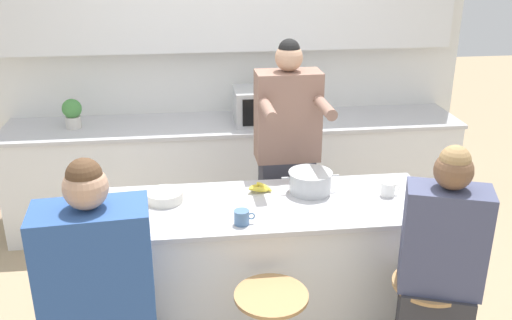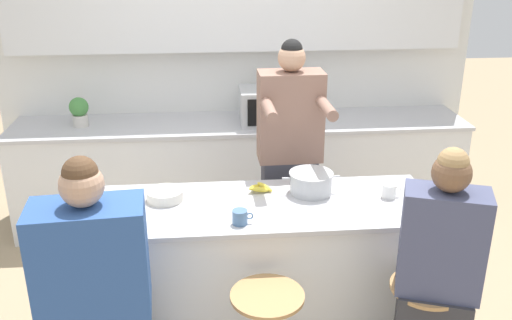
{
  "view_description": "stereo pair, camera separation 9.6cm",
  "coord_description": "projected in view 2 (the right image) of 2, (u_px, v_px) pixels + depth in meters",
  "views": [
    {
      "loc": [
        -0.37,
        -2.94,
        2.36
      ],
      "look_at": [
        0.0,
        0.07,
        1.14
      ],
      "focal_mm": 40.0,
      "sensor_mm": 36.0,
      "label": 1
    },
    {
      "loc": [
        -0.27,
        -2.95,
        2.36
      ],
      "look_at": [
        0.0,
        0.07,
        1.14
      ],
      "focal_mm": 40.0,
      "sensor_mm": 36.0,
      "label": 2
    }
  ],
  "objects": [
    {
      "name": "potted_plant",
      "position": [
        79.0,
        111.0,
        4.53
      ],
      "size": [
        0.15,
        0.15,
        0.24
      ],
      "color": "beige",
      "rests_on": "back_counter"
    },
    {
      "name": "person_cooking",
      "position": [
        289.0,
        170.0,
        3.86
      ],
      "size": [
        0.43,
        0.55,
        1.74
      ],
      "rotation": [
        0.0,
        0.0,
        0.02
      ],
      "color": "#383842",
      "rests_on": "ground_plane"
    },
    {
      "name": "fruit_bowl",
      "position": [
        122.0,
        212.0,
        3.12
      ],
      "size": [
        0.18,
        0.18,
        0.08
      ],
      "color": "silver",
      "rests_on": "kitchen_island"
    },
    {
      "name": "banana_bunch",
      "position": [
        260.0,
        188.0,
        3.45
      ],
      "size": [
        0.17,
        0.12,
        0.05
      ],
      "color": "yellow",
      "rests_on": "kitchen_island"
    },
    {
      "name": "coffee_cup_far",
      "position": [
        240.0,
        217.0,
        3.07
      ],
      "size": [
        0.11,
        0.08,
        0.08
      ],
      "color": "#4C7099",
      "rests_on": "kitchen_island"
    },
    {
      "name": "person_seated_near",
      "position": [
        435.0,
        292.0,
        2.89
      ],
      "size": [
        0.45,
        0.37,
        1.44
      ],
      "rotation": [
        0.0,
        0.0,
        -0.34
      ],
      "color": "#333338",
      "rests_on": "ground_plane"
    },
    {
      "name": "coffee_cup_near",
      "position": [
        389.0,
        191.0,
        3.37
      ],
      "size": [
        0.12,
        0.08,
        0.08
      ],
      "color": "white",
      "rests_on": "kitchen_island"
    },
    {
      "name": "cooking_pot",
      "position": [
        311.0,
        183.0,
        3.42
      ],
      "size": [
        0.35,
        0.27,
        0.13
      ],
      "color": "#B7BABC",
      "rests_on": "kitchen_island"
    },
    {
      "name": "kitchen_island",
      "position": [
        257.0,
        269.0,
        3.46
      ],
      "size": [
        2.07,
        0.69,
        0.89
      ],
      "color": "black",
      "rests_on": "ground_plane"
    },
    {
      "name": "microwave",
      "position": [
        269.0,
        106.0,
        4.62
      ],
      "size": [
        0.48,
        0.37,
        0.28
      ],
      "color": "#B2B5B7",
      "rests_on": "back_counter"
    },
    {
      "name": "wall_back",
      "position": [
        237.0,
        37.0,
        4.74
      ],
      "size": [
        4.02,
        0.22,
        2.7
      ],
      "color": "silver",
      "rests_on": "ground_plane"
    },
    {
      "name": "back_counter",
      "position": [
        241.0,
        172.0,
        4.86
      ],
      "size": [
        3.73,
        0.65,
        0.91
      ],
      "color": "silver",
      "rests_on": "ground_plane"
    },
    {
      "name": "person_wrapped_blanket",
      "position": [
        97.0,
        306.0,
        2.74
      ],
      "size": [
        0.54,
        0.33,
        1.46
      ],
      "rotation": [
        0.0,
        0.0,
        0.08
      ],
      "color": "#2D5193",
      "rests_on": "ground_plane"
    },
    {
      "name": "mixing_bowl_steel",
      "position": [
        165.0,
        195.0,
        3.34
      ],
      "size": [
        0.22,
        0.22,
        0.06
      ],
      "color": "silver",
      "rests_on": "kitchen_island"
    }
  ]
}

